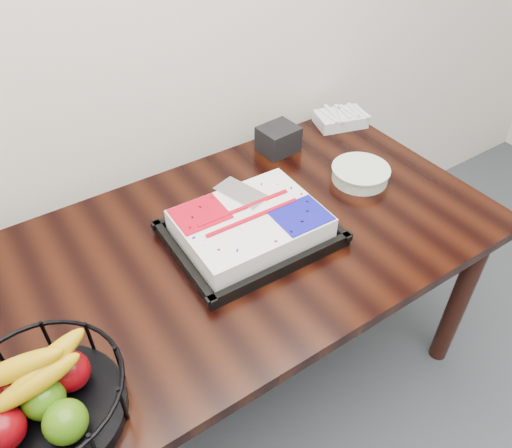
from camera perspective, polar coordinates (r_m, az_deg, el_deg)
table at (r=1.55m, az=-4.68°, el=-5.29°), size 1.80×0.90×0.75m
cake_tray at (r=1.50m, az=-0.65°, el=-0.38°), size 0.48×0.39×0.10m
fruit_basket at (r=1.19m, az=-23.11°, el=-17.83°), size 0.35×0.35×0.19m
plate_stack at (r=1.78m, az=11.83°, el=5.64°), size 0.20×0.20×0.05m
fork_bag at (r=2.09m, az=9.64°, el=11.81°), size 0.22×0.18×0.06m
napkin_box at (r=1.89m, az=2.56°, el=9.67°), size 0.15×0.13×0.10m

